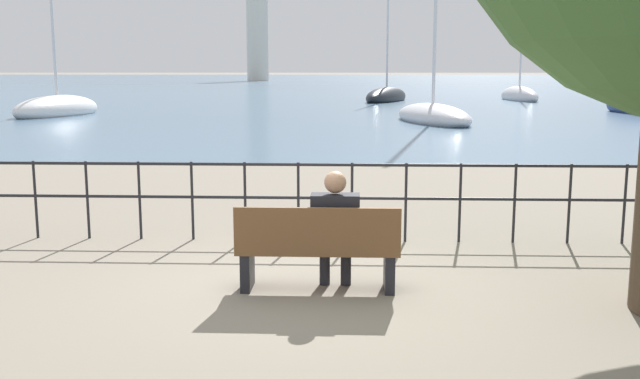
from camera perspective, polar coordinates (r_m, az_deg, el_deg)
name	(u,v)px	position (r m, az deg, el deg)	size (l,w,h in m)	color
ground_plane	(318,289)	(7.48, -0.16, -7.95)	(1000.00, 1000.00, 0.00)	gray
harbor_water	(348,79)	(167.05, 2.29, 8.80)	(600.00, 300.00, 0.01)	slate
park_bench	(318,250)	(7.30, -0.18, -4.90)	(1.67, 0.45, 0.90)	brown
seated_person_left	(335,224)	(7.30, 1.22, -2.80)	(0.50, 0.35, 1.24)	black
promenade_railing	(325,189)	(9.38, 0.41, 0.01)	(10.66, 0.04, 1.05)	black
sailboat_0	(519,96)	(54.76, 15.64, 7.24)	(2.19, 7.22, 10.35)	silver
sailboat_1	(433,115)	(31.21, 9.01, 5.90)	(3.72, 7.09, 12.49)	silver
sailboat_2	(387,97)	(51.77, 5.35, 7.41)	(4.40, 8.52, 10.90)	black
sailboat_3	(58,109)	(37.81, -20.25, 6.08)	(3.33, 6.69, 9.73)	white
harbor_lighthouse	(257,20)	(144.39, -5.04, 13.33)	(4.30, 4.30, 25.31)	silver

